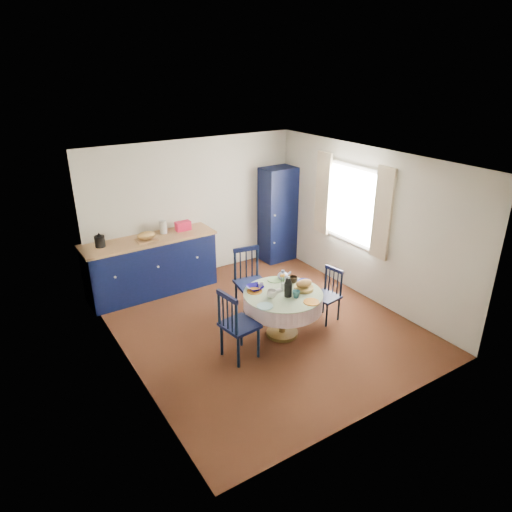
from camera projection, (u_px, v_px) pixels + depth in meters
The scene contains 17 objects.
floor at pixel (263, 325), 6.93m from camera, with size 4.50×4.50×0.00m, color black.
ceiling at pixel (264, 161), 5.95m from camera, with size 4.50×4.50×0.00m, color white.
wall_back at pixel (194, 209), 8.19m from camera, with size 4.00×0.02×2.50m, color beige.
wall_left at pixel (124, 283), 5.45m from camera, with size 0.02×4.50×2.50m, color beige.
wall_right at pixel (366, 224), 7.43m from camera, with size 0.02×4.50×2.50m, color beige.
window at pixel (352, 204), 7.53m from camera, with size 0.10×1.74×1.45m.
kitchen_counter at pixel (151, 265), 7.76m from camera, with size 2.23×0.72×1.23m.
pantry_cabinet at pixel (278, 215), 8.94m from camera, with size 0.66×0.49×1.86m.
dining_table at pixel (283, 300), 6.49m from camera, with size 1.15×1.13×0.96m.
chair_left at pixel (237, 324), 5.99m from camera, with size 0.49×0.50×1.01m.
chair_far at pixel (250, 281), 7.14m from camera, with size 0.53×0.51×1.04m.
chair_right at pixel (327, 294), 6.95m from camera, with size 0.41×0.43×0.83m.
mug_a at pixel (272, 294), 6.31m from camera, with size 0.14×0.14×0.11m, color silver.
mug_b at pixel (296, 294), 6.30m from camera, with size 0.11×0.11×0.10m, color #306973.
mug_c at pixel (293, 280), 6.72m from camera, with size 0.13×0.13×0.10m, color black.
mug_d at pixel (261, 285), 6.57m from camera, with size 0.09×0.09×0.08m, color silver.
cobalt_bowl at pixel (255, 288), 6.53m from camera, with size 0.24×0.24×0.06m, color #0E0766.
Camera 1 is at (-3.29, -4.97, 3.69)m, focal length 32.00 mm.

